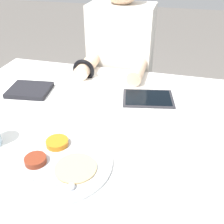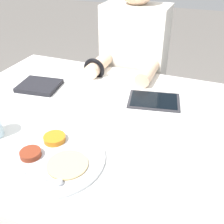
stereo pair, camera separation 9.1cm
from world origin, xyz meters
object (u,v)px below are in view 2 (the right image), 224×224
(tablet_device, at_px, (154,101))
(person_diner, at_px, (133,88))
(red_notebook, at_px, (39,86))
(thali_tray, at_px, (54,157))

(tablet_device, bearing_deg, person_diner, 118.05)
(red_notebook, bearing_deg, person_diner, 56.47)
(thali_tray, xyz_separation_m, red_notebook, (-0.32, 0.38, 0.00))
(thali_tray, relative_size, person_diner, 0.26)
(red_notebook, distance_m, tablet_device, 0.52)
(tablet_device, distance_m, person_diner, 0.48)
(tablet_device, bearing_deg, red_notebook, -172.62)
(person_diner, bearing_deg, thali_tray, -89.27)
(thali_tray, height_order, red_notebook, thali_tray)
(red_notebook, distance_m, person_diner, 0.58)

